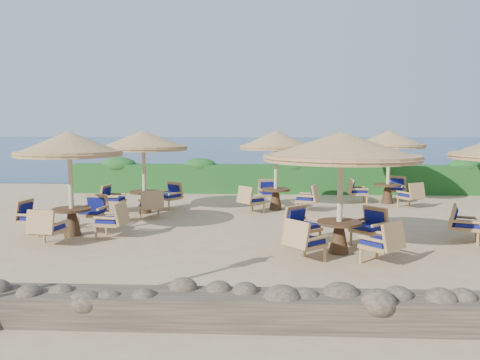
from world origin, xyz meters
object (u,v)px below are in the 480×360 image
cafe_set_0 (70,166)px  cafe_set_5 (389,153)px  cafe_set_1 (341,165)px  cafe_set_4 (276,156)px  cafe_set_3 (144,154)px

cafe_set_0 → cafe_set_5: 10.94m
cafe_set_1 → cafe_set_4: size_ratio=1.25×
cafe_set_3 → cafe_set_1: bearing=-40.1°
cafe_set_3 → cafe_set_0: bearing=-107.5°
cafe_set_3 → cafe_set_4: same height
cafe_set_1 → cafe_set_4: same height
cafe_set_1 → cafe_set_4: 5.61m
cafe_set_3 → cafe_set_4: 4.33m
cafe_set_1 → cafe_set_4: bearing=102.8°
cafe_set_4 → cafe_set_5: same height
cafe_set_0 → cafe_set_1: same height
cafe_set_1 → cafe_set_3: 7.18m
cafe_set_1 → cafe_set_3: (-5.49, 4.63, -0.03)m
cafe_set_0 → cafe_set_4: (5.28, 4.12, 0.03)m
cafe_set_0 → cafe_set_3: (1.03, 3.28, 0.14)m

